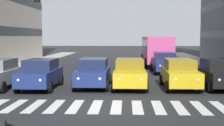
% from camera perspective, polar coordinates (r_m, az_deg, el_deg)
% --- Properties ---
extents(ground_plane, '(180.00, 180.00, 0.00)m').
position_cam_1_polar(ground_plane, '(14.24, -1.03, -7.66)').
color(ground_plane, '#262628').
extents(crosswalk_markings, '(10.35, 2.80, 0.01)m').
position_cam_1_polar(crosswalk_markings, '(14.24, -1.03, -7.65)').
color(crosswalk_markings, silver).
rests_on(crosswalk_markings, ground_plane).
extents(car_0, '(2.02, 4.44, 1.72)m').
position_cam_1_polar(car_0, '(19.96, 18.17, -1.76)').
color(car_0, black).
rests_on(car_0, ground_plane).
extents(car_1, '(2.02, 4.44, 1.72)m').
position_cam_1_polar(car_1, '(19.41, 11.80, -1.80)').
color(car_1, gold).
rests_on(car_1, ground_plane).
extents(car_2, '(2.02, 4.44, 1.72)m').
position_cam_1_polar(car_2, '(19.12, 3.10, -1.80)').
color(car_2, gold).
rests_on(car_2, ground_plane).
extents(car_3, '(2.02, 4.44, 1.72)m').
position_cam_1_polar(car_3, '(19.46, -3.30, -1.69)').
color(car_3, navy).
rests_on(car_3, ground_plane).
extents(car_4, '(2.02, 4.44, 1.72)m').
position_cam_1_polar(car_4, '(19.36, -12.42, -1.82)').
color(car_4, navy).
rests_on(car_4, ground_plane).
extents(car_row2_0, '(2.02, 4.44, 1.72)m').
position_cam_1_polar(car_row2_0, '(27.38, 9.17, 0.11)').
color(car_row2_0, navy).
rests_on(car_row2_0, ground_plane).
extents(bus_behind_traffic, '(2.78, 10.50, 3.00)m').
position_cam_1_polar(bus_behind_traffic, '(34.63, 7.74, 2.69)').
color(bus_behind_traffic, '#DB5193').
rests_on(bus_behind_traffic, ground_plane).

